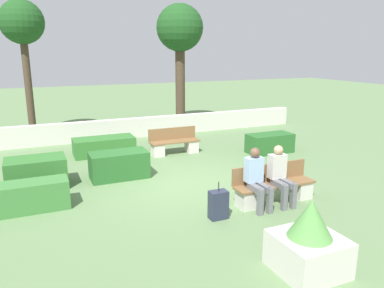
% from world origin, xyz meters
% --- Properties ---
extents(ground_plane, '(60.00, 60.00, 0.00)m').
position_xyz_m(ground_plane, '(0.00, 0.00, 0.00)').
color(ground_plane, '#607F51').
extents(perimeter_wall, '(14.97, 0.30, 0.77)m').
position_xyz_m(perimeter_wall, '(0.00, 5.76, 0.38)').
color(perimeter_wall, beige).
rests_on(perimeter_wall, ground_plane).
extents(bench_front, '(1.94, 0.48, 0.84)m').
position_xyz_m(bench_front, '(1.37, -1.89, 0.33)').
color(bench_front, brown).
rests_on(bench_front, ground_plane).
extents(bench_left_side, '(1.66, 0.49, 0.84)m').
position_xyz_m(bench_left_side, '(0.81, 2.83, 0.32)').
color(bench_left_side, brown).
rests_on(bench_left_side, ground_plane).
extents(person_seated_man, '(0.38, 0.64, 1.32)m').
position_xyz_m(person_seated_man, '(1.42, -2.04, 0.72)').
color(person_seated_man, slate).
rests_on(person_seated_man, ground_plane).
extents(person_seated_woman, '(0.38, 0.64, 1.33)m').
position_xyz_m(person_seated_woman, '(0.81, -2.03, 0.73)').
color(person_seated_woman, slate).
rests_on(person_seated_woman, ground_plane).
extents(hedge_block_near_left, '(1.52, 0.74, 0.64)m').
position_xyz_m(hedge_block_near_left, '(3.79, 1.69, 0.32)').
color(hedge_block_near_left, '#286028').
rests_on(hedge_block_near_left, ground_plane).
extents(hedge_block_near_right, '(1.52, 0.79, 0.71)m').
position_xyz_m(hedge_block_near_right, '(-1.44, 1.16, 0.36)').
color(hedge_block_near_right, '#286028').
rests_on(hedge_block_near_right, ground_plane).
extents(hedge_block_mid_left, '(1.95, 0.88, 0.56)m').
position_xyz_m(hedge_block_mid_left, '(-1.35, 3.68, 0.28)').
color(hedge_block_mid_left, '#33702D').
rests_on(hedge_block_mid_left, ground_plane).
extents(hedge_block_mid_right, '(1.42, 0.88, 0.77)m').
position_xyz_m(hedge_block_mid_right, '(-3.49, 1.23, 0.38)').
color(hedge_block_mid_right, '#33702D').
rests_on(hedge_block_mid_right, ground_plane).
extents(hedge_block_far_left, '(2.13, 0.61, 0.63)m').
position_xyz_m(hedge_block_far_left, '(-3.94, -0.18, 0.31)').
color(hedge_block_far_left, '#3D7A38').
rests_on(hedge_block_far_left, ground_plane).
extents(planter_corner_left, '(0.98, 0.98, 1.18)m').
position_xyz_m(planter_corner_left, '(0.21, -4.39, 0.49)').
color(planter_corner_left, beige).
rests_on(planter_corner_left, ground_plane).
extents(suitcase, '(0.37, 0.24, 0.79)m').
position_xyz_m(suitcase, '(-0.18, -2.17, 0.30)').
color(suitcase, '#282D42').
rests_on(suitcase, ground_plane).
extents(tree_leftmost, '(1.64, 1.64, 5.20)m').
position_xyz_m(tree_leftmost, '(-3.44, 7.52, 4.23)').
color(tree_leftmost, '#473828').
rests_on(tree_leftmost, ground_plane).
extents(tree_center_left, '(2.07, 2.07, 5.36)m').
position_xyz_m(tree_center_left, '(2.92, 7.54, 4.14)').
color(tree_center_left, '#473828').
rests_on(tree_center_left, ground_plane).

